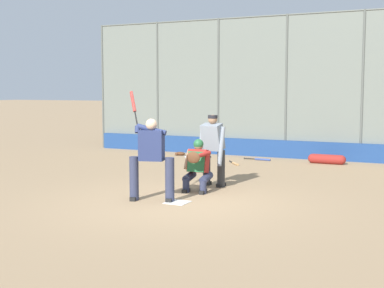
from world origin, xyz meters
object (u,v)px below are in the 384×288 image
(batter_at_plate, at_px, (151,156))
(spare_bat_near_backstop, at_px, (261,159))
(catcher_behind_plate, at_px, (197,165))
(spare_bat_first_base_side, at_px, (152,156))
(umpire_home, at_px, (213,148))
(equipment_bag_dugout_side, at_px, (327,159))
(spare_bat_by_padding, at_px, (235,163))
(fielding_glove_on_dirt, at_px, (180,154))
(spare_bat_third_base_side, at_px, (194,157))

(batter_at_plate, height_order, spare_bat_near_backstop, batter_at_plate)
(catcher_behind_plate, height_order, spare_bat_first_base_side, catcher_behind_plate)
(batter_at_plate, distance_m, umpire_home, 2.05)
(batter_at_plate, xyz_separation_m, spare_bat_first_base_side, (3.43, -6.04, -0.85))
(spare_bat_first_base_side, height_order, equipment_bag_dugout_side, equipment_bag_dugout_side)
(batter_at_plate, bearing_deg, spare_bat_first_base_side, -74.49)
(spare_bat_by_padding, xyz_separation_m, fielding_glove_on_dirt, (2.43, -1.25, 0.03))
(umpire_home, bearing_deg, spare_bat_first_base_side, -38.72)
(fielding_glove_on_dirt, bearing_deg, spare_bat_first_base_side, 50.14)
(batter_at_plate, xyz_separation_m, spare_bat_near_backstop, (-0.06, -6.74, -0.85))
(spare_bat_first_base_side, xyz_separation_m, fielding_glove_on_dirt, (-0.64, -0.77, 0.03))
(catcher_behind_plate, distance_m, spare_bat_third_base_side, 5.75)
(umpire_home, relative_size, spare_bat_by_padding, 2.46)
(spare_bat_third_base_side, xyz_separation_m, fielding_glove_on_dirt, (0.73, -0.42, 0.03))
(umpire_home, relative_size, spare_bat_first_base_side, 1.95)
(equipment_bag_dugout_side, bearing_deg, spare_bat_near_backstop, 2.84)
(catcher_behind_plate, xyz_separation_m, equipment_bag_dugout_side, (-1.64, -5.61, -0.45))
(spare_bat_by_padding, height_order, spare_bat_third_base_side, same)
(spare_bat_near_backstop, distance_m, spare_bat_first_base_side, 3.55)
(batter_at_plate, distance_m, fielding_glove_on_dirt, 7.40)
(umpire_home, bearing_deg, equipment_bag_dugout_side, -100.94)
(equipment_bag_dugout_side, bearing_deg, catcher_behind_plate, 73.69)
(catcher_behind_plate, relative_size, fielding_glove_on_dirt, 3.40)
(spare_bat_near_backstop, xyz_separation_m, spare_bat_by_padding, (0.41, 1.19, 0.00))
(catcher_behind_plate, xyz_separation_m, spare_bat_by_padding, (0.78, -4.32, -0.56))
(spare_bat_near_backstop, height_order, spare_bat_third_base_side, same)
(spare_bat_by_padding, relative_size, spare_bat_first_base_side, 0.79)
(catcher_behind_plate, relative_size, umpire_home, 0.70)
(spare_bat_by_padding, height_order, equipment_bag_dugout_side, equipment_bag_dugout_side)
(catcher_behind_plate, height_order, equipment_bag_dugout_side, catcher_behind_plate)
(spare_bat_near_backstop, height_order, spare_bat_first_base_side, same)
(spare_bat_third_base_side, bearing_deg, fielding_glove_on_dirt, -59.40)
(batter_at_plate, relative_size, equipment_bag_dugout_side, 1.94)
(batter_at_plate, relative_size, spare_bat_third_base_side, 2.81)
(spare_bat_by_padding, bearing_deg, spare_bat_near_backstop, 122.88)
(fielding_glove_on_dirt, bearing_deg, spare_bat_third_base_side, 150.14)
(catcher_behind_plate, distance_m, spare_bat_by_padding, 4.43)
(spare_bat_first_base_side, bearing_deg, spare_bat_by_padding, 73.10)
(catcher_behind_plate, relative_size, equipment_bag_dugout_side, 1.02)
(umpire_home, height_order, equipment_bag_dugout_side, umpire_home)
(catcher_behind_plate, bearing_deg, spare_bat_by_padding, -83.19)
(spare_bat_by_padding, bearing_deg, spare_bat_third_base_side, -154.14)
(spare_bat_near_backstop, height_order, equipment_bag_dugout_side, equipment_bag_dugout_side)
(batter_at_plate, bearing_deg, spare_bat_by_padding, -100.43)
(batter_at_plate, distance_m, spare_bat_near_backstop, 6.80)
(spare_bat_by_padding, bearing_deg, spare_bat_first_base_side, -137.05)
(spare_bat_near_backstop, bearing_deg, spare_bat_first_base_side, -165.03)
(catcher_behind_plate, xyz_separation_m, umpire_home, (-0.04, -0.76, 0.29))
(spare_bat_by_padding, relative_size, equipment_bag_dugout_side, 0.59)
(batter_at_plate, xyz_separation_m, spare_bat_third_base_side, (2.06, -6.39, -0.85))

